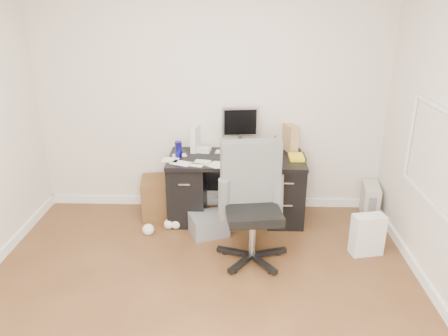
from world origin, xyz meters
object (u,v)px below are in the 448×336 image
Objects in this scene: lcd_monitor at (240,129)px; desk at (236,186)px; office_chair at (253,206)px; pc_tower at (370,201)px; keyboard at (231,159)px; wicker_basket at (161,197)px.

desk is at bearing -106.75° from lcd_monitor.
pc_tower is at bearing 26.73° from office_chair.
lcd_monitor is 1.33× the size of pc_tower.
keyboard is (-0.09, -0.30, -0.25)m from lcd_monitor.
wicker_basket is at bearing -170.50° from pc_tower.
lcd_monitor is at bearing -175.72° from pc_tower.
pc_tower is at bearing 3.74° from desk.
office_chair is (0.22, -0.78, -0.18)m from keyboard.
desk is 0.89m from office_chair.
desk is 3.40× the size of wicker_basket.
desk is at bearing -5.10° from wicker_basket.
wicker_basket is at bearing -177.48° from lcd_monitor.
office_chair is at bearing -67.26° from keyboard.
office_chair is 2.63× the size of wicker_basket.
wicker_basket is (-1.04, 0.94, -0.36)m from office_chair.
desk is 0.37m from keyboard.
lcd_monitor is 1.22m from wicker_basket.
pc_tower is at bearing 0.57° from wicker_basket.
desk is 0.65m from lcd_monitor.
desk is at bearing 62.09° from keyboard.
lcd_monitor reaches higher than wicker_basket.
wicker_basket is (-2.44, -0.02, 0.02)m from pc_tower.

